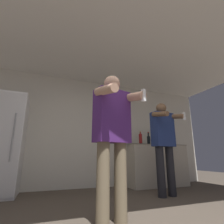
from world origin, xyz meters
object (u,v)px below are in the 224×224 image
bottle_brown_liquor (141,139)px  bottle_clear_vodka (149,140)px  person_woman_foreground (113,132)px  bottle_short_whiskey (157,139)px  person_man_side (164,141)px  refrigerator (0,143)px

bottle_brown_liquor → bottle_clear_vodka: bearing=-0.0°
bottle_clear_vodka → person_woman_foreground: size_ratio=0.19×
bottle_brown_liquor → bottle_short_whiskey: bearing=0.0°
bottle_short_whiskey → bottle_brown_liquor: 0.48m
bottle_clear_vodka → person_man_side: size_ratio=0.19×
bottle_clear_vodka → person_woman_foreground: bearing=-132.1°
bottle_clear_vodka → bottle_brown_liquor: bottle_brown_liquor is taller
refrigerator → bottle_short_whiskey: (3.40, -0.02, 0.20)m
bottle_short_whiskey → bottle_brown_liquor: bottle_short_whiskey is taller
bottle_clear_vodka → bottle_short_whiskey: size_ratio=0.85×
refrigerator → person_woman_foreground: refrigerator is taller
refrigerator → bottle_brown_liquor: size_ratio=5.67×
bottle_short_whiskey → person_man_side: bearing=-119.7°
person_woman_foreground → person_man_side: (1.37, 0.87, 0.02)m
refrigerator → bottle_brown_liquor: (2.92, -0.02, 0.19)m
bottle_short_whiskey → person_woman_foreground: size_ratio=0.23×
refrigerator → bottle_clear_vodka: (3.15, -0.02, 0.17)m
bottle_clear_vodka → person_woman_foreground: 2.52m
person_man_side → bottle_clear_vodka: bearing=72.4°
bottle_brown_liquor → person_man_side: size_ratio=0.19×
refrigerator → bottle_short_whiskey: 3.40m
bottle_brown_liquor → person_man_side: (-0.09, -1.00, -0.13)m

